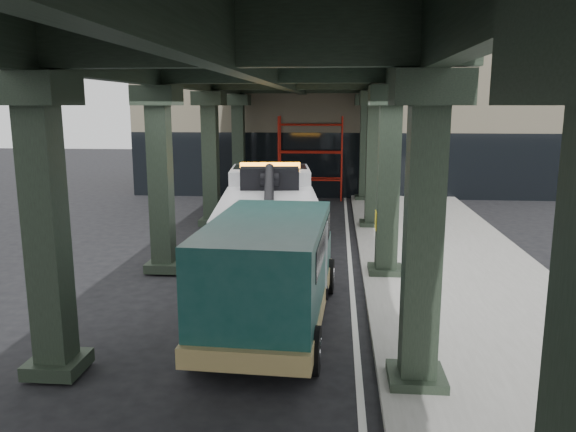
% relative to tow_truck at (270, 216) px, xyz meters
% --- Properties ---
extents(ground, '(90.00, 90.00, 0.00)m').
position_rel_tow_truck_xyz_m(ground, '(0.60, -3.04, -1.41)').
color(ground, black).
rests_on(ground, ground).
extents(sidewalk, '(5.00, 40.00, 0.15)m').
position_rel_tow_truck_xyz_m(sidewalk, '(5.10, -1.04, -1.33)').
color(sidewalk, gray).
rests_on(sidewalk, ground).
extents(lane_stripe, '(0.12, 38.00, 0.01)m').
position_rel_tow_truck_xyz_m(lane_stripe, '(2.30, -1.04, -1.40)').
color(lane_stripe, silver).
rests_on(lane_stripe, ground).
extents(viaduct, '(7.40, 32.00, 6.40)m').
position_rel_tow_truck_xyz_m(viaduct, '(0.20, -1.04, 4.05)').
color(viaduct, black).
rests_on(viaduct, ground).
extents(building, '(22.00, 10.00, 8.00)m').
position_rel_tow_truck_xyz_m(building, '(2.60, 16.96, 2.59)').
color(building, '#C6B793').
rests_on(building, ground).
extents(scaffolding, '(3.08, 0.88, 4.00)m').
position_rel_tow_truck_xyz_m(scaffolding, '(0.60, 11.61, 0.70)').
color(scaffolding, '#AD180D').
rests_on(scaffolding, ground).
extents(tow_truck, '(3.36, 9.00, 2.89)m').
position_rel_tow_truck_xyz_m(tow_truck, '(0.00, 0.00, 0.00)').
color(tow_truck, black).
rests_on(tow_truck, ground).
extents(towed_van, '(2.55, 5.88, 2.34)m').
position_rel_tow_truck_xyz_m(towed_van, '(0.58, -4.76, -0.15)').
color(towed_van, '#0F3834').
rests_on(towed_van, ground).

